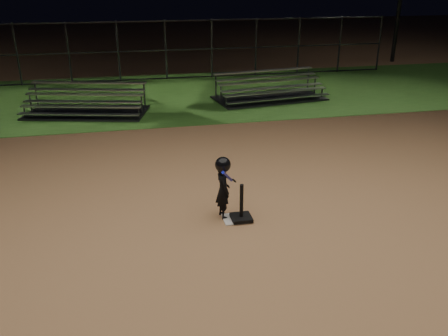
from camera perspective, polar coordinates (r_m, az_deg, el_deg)
ground at (r=9.06m, az=1.32°, el=-6.18°), size 80.00×80.00×0.00m
grass_strip at (r=18.34m, az=-5.92°, el=8.71°), size 60.00×8.00×0.01m
home_plate at (r=9.05m, az=1.32°, el=-6.11°), size 0.45×0.45×0.02m
batting_tee at (r=8.96m, az=2.10°, el=-5.43°), size 0.38×0.38×0.71m
child_batter at (r=8.86m, az=-0.12°, el=-2.15°), size 0.43×0.63×1.22m
bleacher_left at (r=16.37m, az=-16.26°, el=6.92°), size 4.19×2.76×0.94m
bleacher_right at (r=17.69m, az=5.52°, el=8.86°), size 4.18×2.45×0.97m
backstop_fence at (r=21.04m, az=-7.02°, el=13.90°), size 20.08×0.08×2.50m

